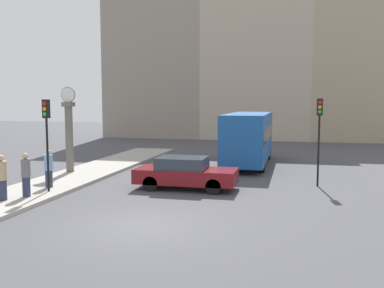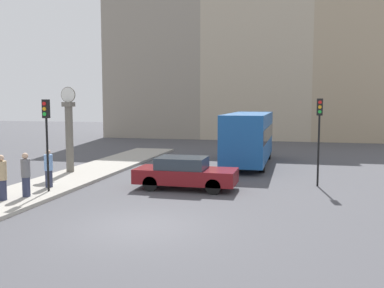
{
  "view_description": "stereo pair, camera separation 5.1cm",
  "coord_description": "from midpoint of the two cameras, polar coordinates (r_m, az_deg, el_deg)",
  "views": [
    {
      "loc": [
        4.62,
        -12.19,
        3.89
      ],
      "look_at": [
        -0.37,
        8.5,
        1.73
      ],
      "focal_mm": 40.0,
      "sensor_mm": 36.0,
      "label": 1
    },
    {
      "loc": [
        4.67,
        -12.18,
        3.89
      ],
      "look_at": [
        -0.37,
        8.5,
        1.73
      ],
      "focal_mm": 40.0,
      "sensor_mm": 36.0,
      "label": 2
    }
  ],
  "objects": [
    {
      "name": "bus_distant",
      "position": [
        26.19,
        7.66,
        1.11
      ],
      "size": [
        2.36,
        8.51,
        3.14
      ],
      "color": "#195199",
      "rests_on": "ground_plane"
    },
    {
      "name": "sidewalk_corner",
      "position": [
        23.88,
        -13.2,
        -3.56
      ],
      "size": [
        3.05,
        21.62,
        0.15
      ],
      "primitive_type": "cube",
      "color": "#A39E93",
      "rests_on": "ground_plane"
    },
    {
      "name": "street_clock",
      "position": [
        23.28,
        -15.99,
        1.53
      ],
      "size": [
        0.82,
        0.51,
        4.46
      ],
      "color": "#666056",
      "rests_on": "sidewalk_corner"
    },
    {
      "name": "ground_plane",
      "position": [
        13.61,
        -7.01,
        -10.86
      ],
      "size": [
        120.0,
        120.0,
        0.0
      ],
      "primitive_type": "plane",
      "color": "#47474C"
    },
    {
      "name": "traffic_light_far",
      "position": [
        20.11,
        16.68,
        2.57
      ],
      "size": [
        0.26,
        0.24,
        3.99
      ],
      "color": "black",
      "rests_on": "ground_plane"
    },
    {
      "name": "sedan_car",
      "position": [
        18.88,
        -0.86,
        -3.87
      ],
      "size": [
        4.45,
        1.81,
        1.42
      ],
      "color": "maroon",
      "rests_on": "ground_plane"
    },
    {
      "name": "building_row",
      "position": [
        44.82,
        6.78,
        12.1
      ],
      "size": [
        30.37,
        5.0,
        19.78
      ],
      "color": "gray",
      "rests_on": "ground_plane"
    },
    {
      "name": "pedestrian_grey_jacket",
      "position": [
        17.9,
        -21.21,
        -3.83
      ],
      "size": [
        0.35,
        0.35,
        1.73
      ],
      "color": "#2D334C",
      "rests_on": "sidewalk_corner"
    },
    {
      "name": "traffic_light_near",
      "position": [
        18.44,
        -18.76,
        2.3
      ],
      "size": [
        0.26,
        0.24,
        3.79
      ],
      "color": "black",
      "rests_on": "sidewalk_corner"
    },
    {
      "name": "pedestrian_tan_coat",
      "position": [
        17.61,
        -23.98,
        -4.13
      ],
      "size": [
        0.39,
        0.39,
        1.72
      ],
      "color": "#2D334C",
      "rests_on": "sidewalk_corner"
    },
    {
      "name": "pedestrian_blue_stripe",
      "position": [
        19.52,
        -18.51,
        -3.13
      ],
      "size": [
        0.36,
        0.36,
        1.63
      ],
      "color": "#2D334C",
      "rests_on": "sidewalk_corner"
    }
  ]
}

